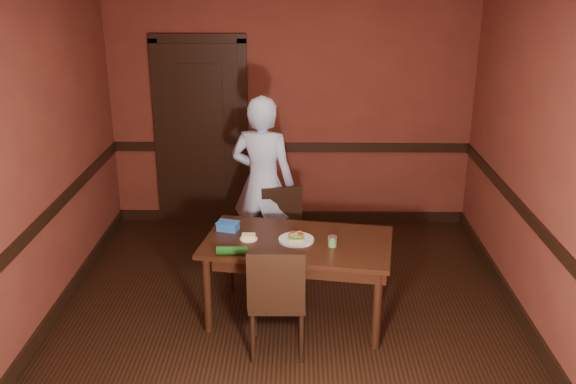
{
  "coord_description": "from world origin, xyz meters",
  "views": [
    {
      "loc": [
        0.09,
        -4.71,
        2.9
      ],
      "look_at": [
        0.0,
        0.35,
        1.05
      ],
      "focal_mm": 40.0,
      "sensor_mm": 36.0,
      "label": 1
    }
  ],
  "objects_px": {
    "dining_table": "(297,279)",
    "cheese_saucer": "(249,237)",
    "sauce_jar": "(332,241)",
    "food_tub": "(228,226)",
    "chair_near": "(277,297)",
    "person": "(263,183)",
    "chair_far": "(278,236)",
    "sandwich_plate": "(296,238)"
  },
  "relations": [
    {
      "from": "food_tub",
      "to": "chair_near",
      "type": "bearing_deg",
      "value": -40.92
    },
    {
      "from": "person",
      "to": "sauce_jar",
      "type": "bearing_deg",
      "value": 133.47
    },
    {
      "from": "chair_near",
      "to": "sandwich_plate",
      "type": "distance_m",
      "value": 0.57
    },
    {
      "from": "person",
      "to": "food_tub",
      "type": "height_order",
      "value": "person"
    },
    {
      "from": "chair_near",
      "to": "food_tub",
      "type": "relative_size",
      "value": 4.39
    },
    {
      "from": "chair_near",
      "to": "sauce_jar",
      "type": "relative_size",
      "value": 10.56
    },
    {
      "from": "cheese_saucer",
      "to": "sauce_jar",
      "type": "bearing_deg",
      "value": -10.05
    },
    {
      "from": "cheese_saucer",
      "to": "food_tub",
      "type": "distance_m",
      "value": 0.27
    },
    {
      "from": "person",
      "to": "sauce_jar",
      "type": "relative_size",
      "value": 19.75
    },
    {
      "from": "cheese_saucer",
      "to": "chair_far",
      "type": "bearing_deg",
      "value": 73.87
    },
    {
      "from": "chair_far",
      "to": "sandwich_plate",
      "type": "xyz_separation_m",
      "value": [
        0.18,
        -0.76,
        0.31
      ]
    },
    {
      "from": "dining_table",
      "to": "person",
      "type": "relative_size",
      "value": 0.89
    },
    {
      "from": "dining_table",
      "to": "cheese_saucer",
      "type": "bearing_deg",
      "value": -172.98
    },
    {
      "from": "sauce_jar",
      "to": "food_tub",
      "type": "xyz_separation_m",
      "value": [
        -0.87,
        0.31,
        -0.01
      ]
    },
    {
      "from": "chair_far",
      "to": "sauce_jar",
      "type": "height_order",
      "value": "chair_far"
    },
    {
      "from": "person",
      "to": "sandwich_plate",
      "type": "distance_m",
      "value": 1.1
    },
    {
      "from": "chair_near",
      "to": "food_tub",
      "type": "height_order",
      "value": "chair_near"
    },
    {
      "from": "chair_near",
      "to": "sauce_jar",
      "type": "xyz_separation_m",
      "value": [
        0.43,
        0.37,
        0.3
      ]
    },
    {
      "from": "sandwich_plate",
      "to": "food_tub",
      "type": "bearing_deg",
      "value": 160.26
    },
    {
      "from": "sandwich_plate",
      "to": "food_tub",
      "type": "height_order",
      "value": "food_tub"
    },
    {
      "from": "chair_near",
      "to": "cheese_saucer",
      "type": "bearing_deg",
      "value": -63.69
    },
    {
      "from": "chair_near",
      "to": "sauce_jar",
      "type": "distance_m",
      "value": 0.65
    },
    {
      "from": "cheese_saucer",
      "to": "chair_near",
      "type": "bearing_deg",
      "value": -62.91
    },
    {
      "from": "dining_table",
      "to": "sandwich_plate",
      "type": "bearing_deg",
      "value": -140.1
    },
    {
      "from": "sauce_jar",
      "to": "cheese_saucer",
      "type": "height_order",
      "value": "sauce_jar"
    },
    {
      "from": "chair_near",
      "to": "cheese_saucer",
      "type": "xyz_separation_m",
      "value": [
        -0.25,
        0.49,
        0.28
      ]
    },
    {
      "from": "chair_far",
      "to": "sandwich_plate",
      "type": "relative_size",
      "value": 2.9
    },
    {
      "from": "dining_table",
      "to": "chair_near",
      "type": "height_order",
      "value": "chair_near"
    },
    {
      "from": "sauce_jar",
      "to": "cheese_saucer",
      "type": "bearing_deg",
      "value": 169.95
    },
    {
      "from": "chair_far",
      "to": "sandwich_plate",
      "type": "bearing_deg",
      "value": -88.44
    },
    {
      "from": "dining_table",
      "to": "cheese_saucer",
      "type": "height_order",
      "value": "cheese_saucer"
    },
    {
      "from": "dining_table",
      "to": "chair_near",
      "type": "xyz_separation_m",
      "value": [
        -0.15,
        -0.48,
        0.1
      ]
    },
    {
      "from": "dining_table",
      "to": "chair_far",
      "type": "height_order",
      "value": "chair_far"
    },
    {
      "from": "food_tub",
      "to": "sandwich_plate",
      "type": "bearing_deg",
      "value": -3.59
    },
    {
      "from": "dining_table",
      "to": "cheese_saucer",
      "type": "relative_size",
      "value": 10.37
    },
    {
      "from": "dining_table",
      "to": "sandwich_plate",
      "type": "xyz_separation_m",
      "value": [
        -0.01,
        -0.01,
        0.38
      ]
    },
    {
      "from": "sauce_jar",
      "to": "food_tub",
      "type": "distance_m",
      "value": 0.93
    },
    {
      "from": "sauce_jar",
      "to": "cheese_saucer",
      "type": "distance_m",
      "value": 0.7
    },
    {
      "from": "chair_far",
      "to": "food_tub",
      "type": "height_order",
      "value": "chair_far"
    },
    {
      "from": "chair_near",
      "to": "sauce_jar",
      "type": "bearing_deg",
      "value": -140.03
    },
    {
      "from": "chair_near",
      "to": "sandwich_plate",
      "type": "relative_size",
      "value": 3.14
    },
    {
      "from": "dining_table",
      "to": "sauce_jar",
      "type": "relative_size",
      "value": 17.63
    }
  ]
}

